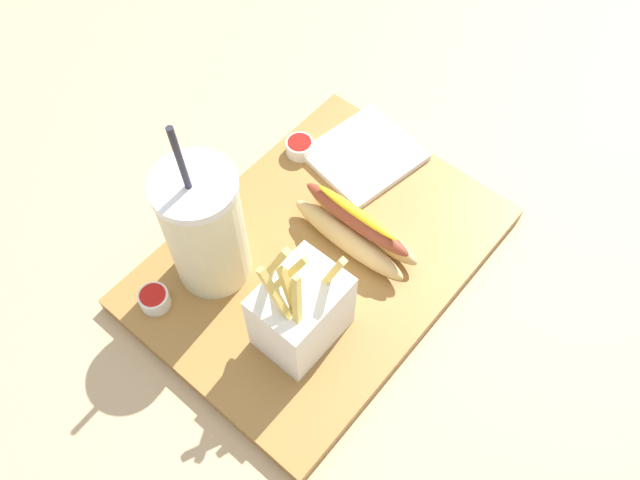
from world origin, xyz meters
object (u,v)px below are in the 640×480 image
(hot_dog_1, at_px, (355,229))
(ketchup_cup_2, at_px, (154,299))
(ketchup_cup_1, at_px, (300,146))
(napkin_stack, at_px, (364,155))
(soda_cup, at_px, (205,228))
(fries_basket, at_px, (301,311))

(hot_dog_1, xyz_separation_m, ketchup_cup_2, (0.21, -0.12, -0.01))
(ketchup_cup_1, xyz_separation_m, napkin_stack, (-0.05, 0.07, -0.01))
(soda_cup, xyz_separation_m, napkin_stack, (-0.24, 0.03, -0.08))
(soda_cup, bearing_deg, ketchup_cup_2, -12.83)
(fries_basket, bearing_deg, napkin_stack, -157.29)
(fries_basket, bearing_deg, ketchup_cup_2, -61.52)
(soda_cup, height_order, fries_basket, soda_cup)
(fries_basket, bearing_deg, hot_dog_1, -166.90)
(fries_basket, bearing_deg, ketchup_cup_1, -138.28)
(soda_cup, height_order, ketchup_cup_1, soda_cup)
(soda_cup, distance_m, ketchup_cup_1, 0.21)
(fries_basket, xyz_separation_m, hot_dog_1, (-0.13, -0.03, -0.03))
(soda_cup, distance_m, napkin_stack, 0.26)
(soda_cup, relative_size, ketchup_cup_2, 7.17)
(hot_dog_1, bearing_deg, ketchup_cup_1, -113.28)
(soda_cup, xyz_separation_m, ketchup_cup_2, (0.08, -0.02, -0.07))
(ketchup_cup_1, bearing_deg, ketchup_cup_2, 4.33)
(fries_basket, distance_m, ketchup_cup_1, 0.26)
(hot_dog_1, distance_m, ketchup_cup_2, 0.24)
(hot_dog_1, bearing_deg, ketchup_cup_2, -29.35)
(soda_cup, relative_size, fries_basket, 1.40)
(ketchup_cup_2, bearing_deg, napkin_stack, 171.12)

